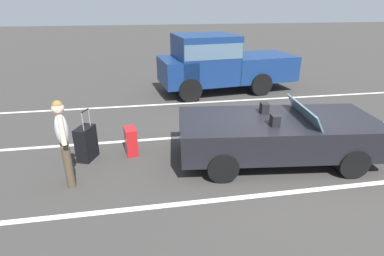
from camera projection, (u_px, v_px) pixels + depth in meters
The scene contains 9 objects.
ground_plane at pixel (274, 158), 6.66m from camera, with size 80.00×80.00×0.00m, color #383533.
lot_line_near at pixel (302, 191), 5.52m from camera, with size 18.00×0.12×0.01m, color silver.
lot_line_mid at pixel (251, 132), 7.97m from camera, with size 18.00×0.12×0.01m, color silver.
lot_line_far at pixel (224, 101), 10.42m from camera, with size 18.00×0.12×0.01m, color silver.
convertible_car at pixel (286, 134), 6.44m from camera, with size 4.30×2.20×1.24m.
suitcase_large_black at pixel (86, 143), 6.51m from camera, with size 0.44×0.55×1.13m.
suitcase_medium_bright at pixel (131, 141), 6.75m from camera, with size 0.31×0.44×0.62m.
traveler_person at pixel (63, 139), 5.38m from camera, with size 0.30×0.60×1.65m.
parked_pickup_truck_near at pixel (217, 62), 11.13m from camera, with size 5.19×2.54×2.10m.
Camera 1 is at (-2.77, -5.48, 3.21)m, focal length 28.36 mm.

